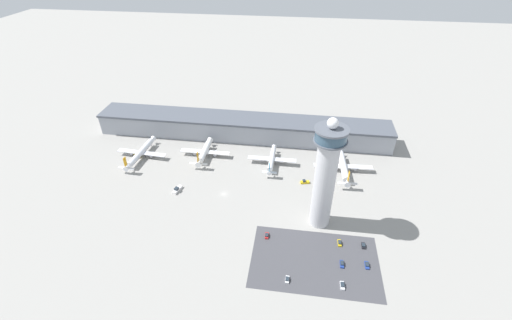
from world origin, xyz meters
TOP-DOWN VIEW (x-y plane):
  - ground_plane at (0.00, 0.00)m, footprint 1000.00×1000.00m
  - terminal_building at (0.00, 70.00)m, footprint 225.54×25.00m
  - control_tower at (58.62, -16.23)m, footprint 16.74×16.74m
  - parking_lot_surface at (56.41, -44.47)m, footprint 64.00×40.00m
  - airplane_gate_alpha at (-67.88, 31.63)m, footprint 36.80×41.78m
  - airplane_gate_bravo at (-22.70, 39.19)m, footprint 35.88×33.53m
  - airplane_gate_charlie at (26.40, 36.14)m, footprint 34.02×33.39m
  - airplane_gate_delta at (75.33, 34.37)m, footprint 39.79×40.62m
  - service_truck_catering at (-29.87, -1.18)m, footprint 4.45×8.69m
  - service_truck_fuel at (-71.67, 32.53)m, footprint 6.53×5.90m
  - service_truck_baggage at (49.95, 18.08)m, footprint 6.17×3.47m
  - car_red_hatchback at (69.12, -57.37)m, footprint 2.04×4.66m
  - car_blue_compact at (43.38, -57.65)m, footprint 1.92×4.14m
  - car_silver_sedan at (30.62, -31.46)m, footprint 2.00×4.47m
  - car_navy_sedan at (69.38, -31.24)m, footprint 1.93×4.68m
  - car_grey_coupe at (81.97, -43.88)m, footprint 1.94×4.70m
  - car_black_suv at (81.71, -31.35)m, footprint 1.90×4.25m
  - car_yellow_taxi at (69.72, -44.90)m, footprint 1.74×4.63m

SIDE VIEW (x-z plane):
  - ground_plane at x=0.00m, z-range 0.00..0.00m
  - parking_lot_surface at x=56.41m, z-range 0.00..0.01m
  - car_grey_coupe at x=81.97m, z-range -0.16..1.25m
  - car_blue_compact at x=43.38m, z-range -0.16..1.27m
  - car_black_suv at x=81.71m, z-range -0.16..1.27m
  - car_red_hatchback at x=69.12m, z-range -0.17..1.32m
  - car_yellow_taxi at x=69.72m, z-range -0.17..1.36m
  - car_silver_sedan at x=30.62m, z-range -0.17..1.38m
  - car_navy_sedan at x=69.38m, z-range -0.17..1.38m
  - service_truck_baggage at x=49.95m, z-range -0.38..2.05m
  - service_truck_catering at x=-29.87m, z-range -0.46..2.58m
  - service_truck_fuel at x=-71.67m, z-range -0.48..2.69m
  - airplane_gate_alpha at x=-67.88m, z-range -2.37..10.57m
  - airplane_gate_bravo at x=-22.70m, z-range -2.68..10.94m
  - airplane_gate_charlie at x=26.40m, z-range -1.50..10.28m
  - airplane_gate_delta at x=75.33m, z-range -2.47..11.32m
  - terminal_building at x=0.00m, z-range 0.10..17.17m
  - control_tower at x=58.62m, z-range 0.56..66.81m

